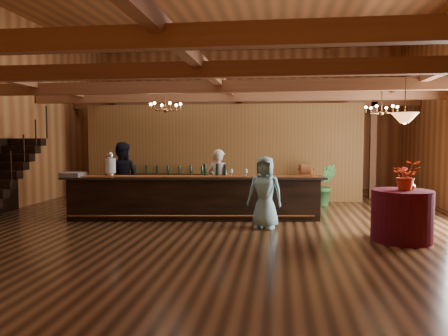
# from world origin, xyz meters

# --- Properties ---
(floor) EXTENTS (14.00, 14.00, 0.00)m
(floor) POSITION_xyz_m (0.00, 0.00, 0.00)
(floor) COLOR brown
(floor) RESTS_ON ground
(wall_back) EXTENTS (12.00, 0.10, 5.50)m
(wall_back) POSITION_xyz_m (0.00, 7.00, 2.75)
(wall_back) COLOR #BC7A3F
(wall_back) RESTS_ON floor
(wall_front) EXTENTS (12.00, 0.10, 5.50)m
(wall_front) POSITION_xyz_m (0.00, -7.00, 2.75)
(wall_front) COLOR #BC7A3F
(wall_front) RESTS_ON floor
(beam_grid) EXTENTS (11.90, 13.90, 0.39)m
(beam_grid) POSITION_xyz_m (0.00, 0.51, 3.24)
(beam_grid) COLOR brown
(beam_grid) RESTS_ON wall_left
(support_posts) EXTENTS (9.20, 10.20, 3.20)m
(support_posts) POSITION_xyz_m (0.00, -0.50, 1.60)
(support_posts) COLOR brown
(support_posts) RESTS_ON floor
(partition_wall) EXTENTS (9.00, 0.18, 3.10)m
(partition_wall) POSITION_xyz_m (-0.50, 3.50, 1.55)
(partition_wall) COLOR brown
(partition_wall) RESTS_ON floor
(backroom_boxes) EXTENTS (4.10, 0.60, 1.10)m
(backroom_boxes) POSITION_xyz_m (-0.29, 5.50, 0.53)
(backroom_boxes) COLOR black
(backroom_boxes) RESTS_ON floor
(tasting_bar) EXTENTS (6.46, 1.59, 1.08)m
(tasting_bar) POSITION_xyz_m (-0.67, -0.08, 0.54)
(tasting_bar) COLOR black
(tasting_bar) RESTS_ON floor
(beverage_dispenser) EXTENTS (0.26, 0.26, 0.60)m
(beverage_dispenser) POSITION_xyz_m (-2.74, -0.29, 1.36)
(beverage_dispenser) COLOR silver
(beverage_dispenser) RESTS_ON tasting_bar
(glass_rack_tray) EXTENTS (0.50, 0.50, 0.10)m
(glass_rack_tray) POSITION_xyz_m (-3.62, -0.50, 1.12)
(glass_rack_tray) COLOR gray
(glass_rack_tray) RESTS_ON tasting_bar
(raffle_drum) EXTENTS (0.34, 0.24, 0.30)m
(raffle_drum) POSITION_xyz_m (2.05, 0.21, 1.24)
(raffle_drum) COLOR #A75F2D
(raffle_drum) RESTS_ON tasting_bar
(bar_bottle_0) EXTENTS (0.07, 0.07, 0.30)m
(bar_bottle_0) POSITION_xyz_m (-0.43, 0.08, 1.22)
(bar_bottle_0) COLOR black
(bar_bottle_0) RESTS_ON tasting_bar
(bar_bottle_1) EXTENTS (0.07, 0.07, 0.30)m
(bar_bottle_1) POSITION_xyz_m (-0.13, 0.11, 1.22)
(bar_bottle_1) COLOR black
(bar_bottle_1) RESTS_ON tasting_bar
(bar_bottle_2) EXTENTS (0.07, 0.07, 0.30)m
(bar_bottle_2) POSITION_xyz_m (0.06, 0.14, 1.22)
(bar_bottle_2) COLOR black
(bar_bottle_2) RESTS_ON tasting_bar
(backbar_shelf) EXTENTS (3.02, 0.88, 0.84)m
(backbar_shelf) POSITION_xyz_m (-2.35, 3.17, 0.42)
(backbar_shelf) COLOR black
(backbar_shelf) RESTS_ON floor
(round_table) EXTENTS (1.16, 1.16, 1.00)m
(round_table) POSITION_xyz_m (3.80, -1.79, 0.50)
(round_table) COLOR #58091D
(round_table) RESTS_ON floor
(chandelier_left) EXTENTS (0.80, 0.80, 0.56)m
(chandelier_left) POSITION_xyz_m (-1.41, 0.05, 2.80)
(chandelier_left) COLOR #A66D3A
(chandelier_left) RESTS_ON beam_grid
(chandelier_right) EXTENTS (0.80, 0.80, 0.62)m
(chandelier_right) POSITION_xyz_m (3.94, 0.83, 2.73)
(chandelier_right) COLOR #A66D3A
(chandelier_right) RESTS_ON beam_grid
(pendant_lamp) EXTENTS (0.52, 0.52, 0.90)m
(pendant_lamp) POSITION_xyz_m (3.80, -1.79, 2.40)
(pendant_lamp) COLOR #A66D3A
(pendant_lamp) RESTS_ON beam_grid
(bartender) EXTENTS (0.74, 0.62, 1.72)m
(bartender) POSITION_xyz_m (-0.15, 0.56, 0.86)
(bartender) COLOR white
(bartender) RESTS_ON floor
(staff_second) EXTENTS (0.95, 0.76, 1.90)m
(staff_second) POSITION_xyz_m (-2.82, 0.67, 0.95)
(staff_second) COLOR black
(staff_second) RESTS_ON floor
(guest) EXTENTS (0.89, 0.69, 1.61)m
(guest) POSITION_xyz_m (1.10, -0.95, 0.81)
(guest) COLOR #7BB8C0
(guest) RESTS_ON floor
(floor_plant) EXTENTS (0.75, 0.64, 1.24)m
(floor_plant) POSITION_xyz_m (2.74, 2.53, 0.62)
(floor_plant) COLOR #2C6029
(floor_plant) RESTS_ON floor
(table_flowers) EXTENTS (0.58, 0.52, 0.59)m
(table_flowers) POSITION_xyz_m (3.85, -1.85, 1.29)
(table_flowers) COLOR red
(table_flowers) RESTS_ON round_table
(table_vase) EXTENTS (0.17, 0.17, 0.33)m
(table_vase) POSITION_xyz_m (3.93, -1.80, 1.17)
(table_vase) COLOR #A66D3A
(table_vase) RESTS_ON round_table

